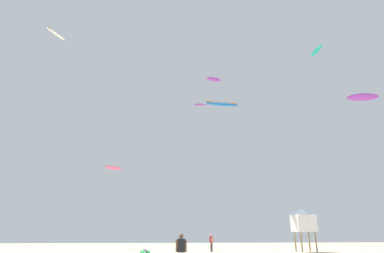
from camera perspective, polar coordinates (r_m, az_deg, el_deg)
person_foreground at (r=16.89m, az=-1.94°, el=-20.92°), size 0.56×0.38×1.70m
person_midground at (r=34.87m, az=3.47°, el=-19.72°), size 0.39×0.56×1.71m
kite_grounded_mid at (r=30.87m, az=-8.36°, el=-21.20°), size 1.26×3.43×0.41m
lifeguard_tower at (r=36.21m, az=19.19°, el=-15.47°), size 2.30×2.30×4.15m
kite_aloft_0 at (r=46.79m, az=-13.80°, el=-7.16°), size 2.41×2.08×0.59m
kite_aloft_1 at (r=52.35m, az=1.43°, el=3.94°), size 2.15×0.68×0.25m
kite_aloft_2 at (r=49.95m, az=21.29°, el=12.48°), size 1.00×3.13×0.50m
kite_aloft_3 at (r=37.25m, az=5.34°, el=3.98°), size 4.03×1.46×0.88m
kite_aloft_4 at (r=44.47m, az=28.11°, el=4.63°), size 3.96×1.76×0.88m
kite_aloft_5 at (r=42.18m, az=-23.03°, el=14.92°), size 2.13×2.89×0.57m
kite_aloft_6 at (r=43.96m, az=3.87°, el=8.39°), size 2.18×1.12×0.49m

